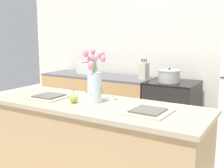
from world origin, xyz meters
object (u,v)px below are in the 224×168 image
object	(u,v)px
flower_vase	(94,81)
knife_block	(144,71)
plate_setting_right	(148,111)
toaster	(87,68)
cooking_pot	(169,76)
pear_figurine	(74,98)
stove_range	(172,116)
plate_setting_left	(49,96)

from	to	relation	value
flower_vase	knife_block	xyz separation A→B (m)	(-0.30, 1.61, -0.11)
plate_setting_right	knife_block	size ratio (longest dim) A/B	1.14
plate_setting_right	toaster	distance (m)	2.43
plate_setting_right	knife_block	bearing A→B (deg)	115.45
cooking_pot	toaster	bearing A→B (deg)	175.67
pear_figurine	knife_block	distance (m)	1.72
pear_figurine	toaster	world-z (taller)	toaster
stove_range	flower_vase	distance (m)	1.72
stove_range	cooking_pot	xyz separation A→B (m)	(-0.04, -0.06, 0.53)
stove_range	plate_setting_right	bearing A→B (deg)	-77.27
flower_vase	plate_setting_right	size ratio (longest dim) A/B	1.42
plate_setting_left	plate_setting_right	size ratio (longest dim) A/B	1.00
flower_vase	pear_figurine	size ratio (longest dim) A/B	3.99
flower_vase	pear_figurine	world-z (taller)	flower_vase
plate_setting_right	knife_block	distance (m)	1.85
stove_range	toaster	xyz separation A→B (m)	(-1.38, 0.04, 0.53)
plate_setting_left	plate_setting_right	world-z (taller)	same
plate_setting_left	cooking_pot	bearing A→B (deg)	71.35
stove_range	toaster	bearing A→B (deg)	178.14
toaster	cooking_pot	world-z (taller)	cooking_pot
pear_figurine	plate_setting_right	world-z (taller)	pear_figurine
pear_figurine	plate_setting_right	distance (m)	0.64
plate_setting_right	plate_setting_left	bearing A→B (deg)	180.00
plate_setting_right	toaster	bearing A→B (deg)	136.17
stove_range	plate_setting_left	distance (m)	1.81
cooking_pot	knife_block	xyz separation A→B (m)	(-0.39, 0.09, 0.03)
toaster	knife_block	distance (m)	0.96
pear_figurine	plate_setting_left	bearing A→B (deg)	172.42
pear_figurine	toaster	distance (m)	2.06
plate_setting_left	plate_setting_right	distance (m)	0.94
stove_range	plate_setting_right	distance (m)	1.75
toaster	stove_range	bearing A→B (deg)	-1.86
cooking_pot	knife_block	bearing A→B (deg)	167.28
stove_range	knife_block	size ratio (longest dim) A/B	3.31
stove_range	cooking_pot	distance (m)	0.53
toaster	knife_block	world-z (taller)	knife_block
flower_vase	pear_figurine	distance (m)	0.21
flower_vase	pear_figurine	xyz separation A→B (m)	(-0.14, -0.10, -0.13)
stove_range	pear_figurine	bearing A→B (deg)	-98.91
plate_setting_right	flower_vase	bearing A→B (deg)	173.10
plate_setting_left	knife_block	size ratio (longest dim) A/B	1.14
plate_setting_right	toaster	size ratio (longest dim) A/B	1.10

